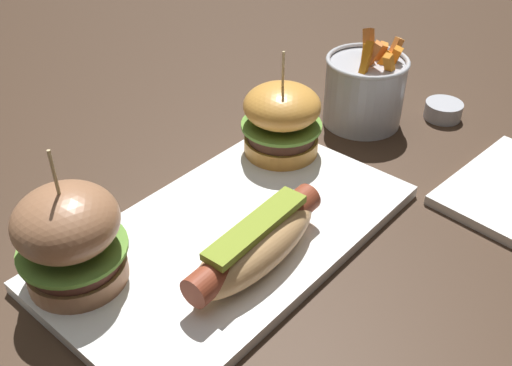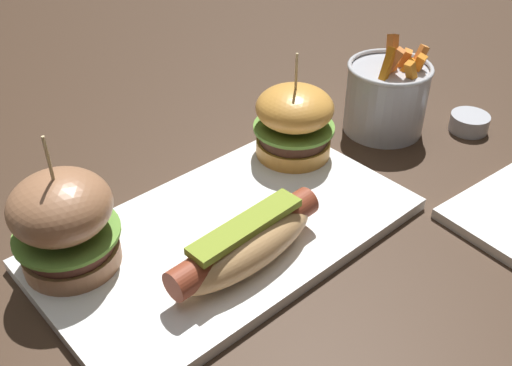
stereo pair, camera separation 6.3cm
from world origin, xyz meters
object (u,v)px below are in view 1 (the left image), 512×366
object	(u,v)px
platter_main	(232,235)
slider_left	(70,237)
sauce_ramekin	(443,110)
fries_bucket	(365,90)
slider_right	(282,119)
hot_dog	(256,243)

from	to	relation	value
platter_main	slider_left	bearing A→B (deg)	156.91
slider_left	sauce_ramekin	bearing A→B (deg)	-11.67
fries_bucket	sauce_ramekin	xyz separation A→B (m)	(0.09, -0.08, -0.04)
slider_right	fries_bucket	distance (m)	0.15
fries_bucket	platter_main	bearing A→B (deg)	-173.80
slider_left	sauce_ramekin	xyz separation A→B (m)	(0.54, -0.11, -0.05)
hot_dog	slider_left	distance (m)	0.17
platter_main	fries_bucket	bearing A→B (deg)	6.20
hot_dog	fries_bucket	size ratio (longest dim) A/B	1.36
fries_bucket	sauce_ramekin	world-z (taller)	fries_bucket
hot_dog	fries_bucket	bearing A→B (deg)	14.72
platter_main	hot_dog	xyz separation A→B (m)	(-0.02, -0.05, 0.03)
slider_left	slider_right	xyz separation A→B (m)	(0.30, -0.01, -0.01)
hot_dog	slider_right	world-z (taller)	slider_right
fries_bucket	slider_right	bearing A→B (deg)	170.90
platter_main	hot_dog	world-z (taller)	hot_dog
platter_main	sauce_ramekin	xyz separation A→B (m)	(0.39, -0.05, 0.01)
slider_left	hot_dog	bearing A→B (deg)	-42.12
sauce_ramekin	hot_dog	bearing A→B (deg)	-179.45
platter_main	fries_bucket	world-z (taller)	fries_bucket
hot_dog	slider_right	distance (m)	0.21
hot_dog	slider_right	size ratio (longest dim) A/B	1.34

